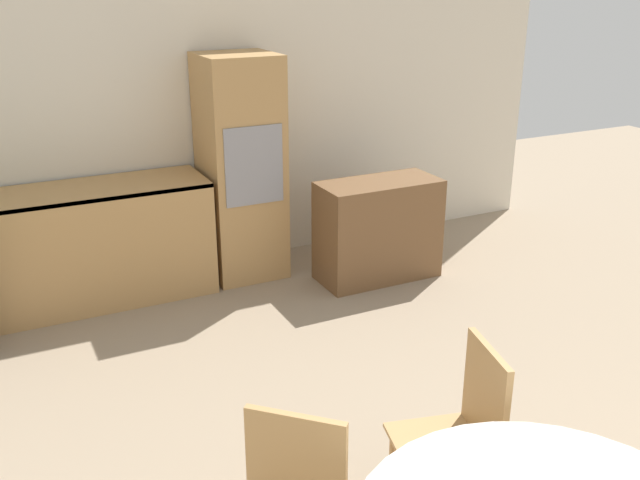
# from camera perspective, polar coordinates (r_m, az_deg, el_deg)

# --- Properties ---
(wall_back) EXTENTS (6.81, 0.05, 2.60)m
(wall_back) POSITION_cam_1_polar(r_m,az_deg,el_deg) (5.79, -10.86, 10.05)
(wall_back) COLOR silver
(wall_back) RESTS_ON ground_plane
(kitchen_counter) EXTENTS (2.56, 0.60, 0.88)m
(kitchen_counter) POSITION_cam_1_polar(r_m,az_deg,el_deg) (5.48, -22.09, -0.94)
(kitchen_counter) COLOR tan
(kitchen_counter) RESTS_ON ground_plane
(oven_unit) EXTENTS (0.58, 0.59, 1.76)m
(oven_unit) POSITION_cam_1_polar(r_m,az_deg,el_deg) (5.67, -6.35, 5.74)
(oven_unit) COLOR tan
(oven_unit) RESTS_ON ground_plane
(sideboard) EXTENTS (0.96, 0.45, 0.81)m
(sideboard) POSITION_cam_1_polar(r_m,az_deg,el_deg) (5.70, 4.66, 0.81)
(sideboard) COLOR brown
(sideboard) RESTS_ON ground_plane
(chair_far_right) EXTENTS (0.49, 0.49, 0.89)m
(chair_far_right) POSITION_cam_1_polar(r_m,az_deg,el_deg) (3.21, 11.28, -14.70)
(chair_far_right) COLOR tan
(chair_far_right) RESTS_ON ground_plane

